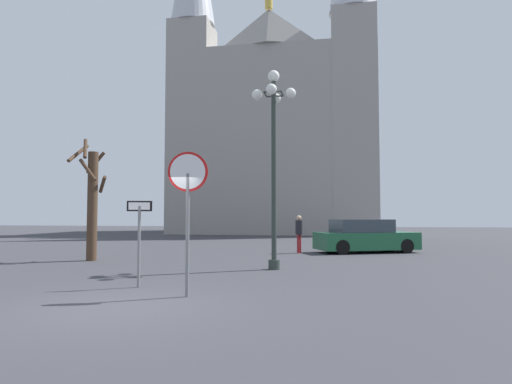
# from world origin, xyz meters

# --- Properties ---
(ground_plane) EXTENTS (120.00, 120.00, 0.00)m
(ground_plane) POSITION_xyz_m (0.00, 0.00, 0.00)
(ground_plane) COLOR #38383D
(cathedral) EXTENTS (19.15, 13.39, 34.56)m
(cathedral) POSITION_xyz_m (-1.41, 35.24, 10.42)
(cathedral) COLOR gray
(cathedral) RESTS_ON ground
(stop_sign) EXTENTS (0.84, 0.19, 3.04)m
(stop_sign) POSITION_xyz_m (1.03, 1.26, 2.16)
(stop_sign) COLOR slate
(stop_sign) RESTS_ON ground
(one_way_arrow_sign) EXTENTS (0.56, 0.23, 2.04)m
(one_way_arrow_sign) POSITION_xyz_m (-0.49, 2.22, 1.29)
(one_way_arrow_sign) COLOR slate
(one_way_arrow_sign) RESTS_ON ground
(street_lamp) EXTENTS (1.42, 1.42, 6.36)m
(street_lamp) POSITION_xyz_m (2.22, 6.19, 4.14)
(street_lamp) COLOR #2D3833
(street_lamp) RESTS_ON ground
(bare_tree) EXTENTS (1.28, 1.33, 4.64)m
(bare_tree) POSITION_xyz_m (-4.92, 7.68, 2.28)
(bare_tree) COLOR #473323
(bare_tree) RESTS_ON ground
(parked_car_near_green) EXTENTS (4.90, 3.42, 1.52)m
(parked_car_near_green) POSITION_xyz_m (5.52, 13.15, 0.71)
(parked_car_near_green) COLOR #1E5B38
(parked_car_near_green) RESTS_ON ground
(pedestrian_walking) EXTENTS (0.32, 0.32, 1.70)m
(pedestrian_walking) POSITION_xyz_m (2.56, 12.29, 1.03)
(pedestrian_walking) COLOR maroon
(pedestrian_walking) RESTS_ON ground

